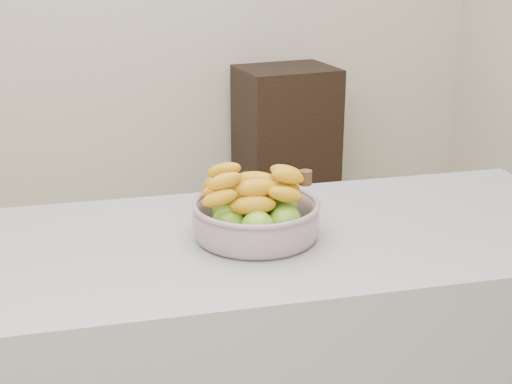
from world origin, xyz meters
TOP-DOWN VIEW (x-y plane):
  - cabinet at (0.92, 1.78)m, footprint 0.53×0.45m
  - fruit_bowl at (0.24, -0.38)m, footprint 0.27×0.27m

SIDE VIEW (x-z plane):
  - cabinet at x=0.92m, z-range 0.00..0.87m
  - fruit_bowl at x=0.24m, z-range 0.88..1.02m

